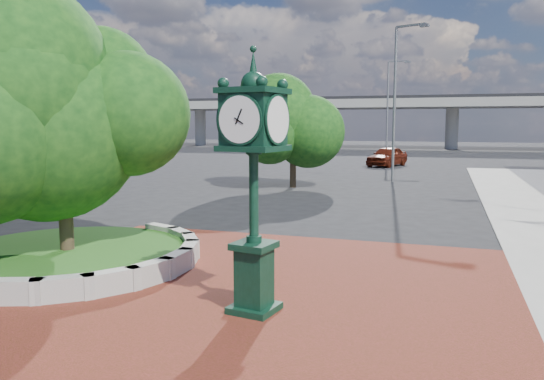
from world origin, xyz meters
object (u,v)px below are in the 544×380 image
Objects in this scene: street_lamp_near at (398,92)px; street_lamp_far at (390,102)px; post_clock at (254,173)px; parked_car at (387,156)px.

street_lamp_near is 0.97× the size of street_lamp_far.
street_lamp_far is at bearing 97.07° from street_lamp_near.
post_clock reaches higher than parked_car.
post_clock is 0.51× the size of street_lamp_far.
parked_car is at bearing 92.11° from post_clock.
post_clock is 24.89m from street_lamp_near.
street_lamp_far is (-2.11, 45.51, 3.02)m from post_clock.
street_lamp_near is (0.47, 24.72, 2.87)m from post_clock.
post_clock is 45.66m from street_lamp_far.
street_lamp_far is (-0.74, 8.46, 4.91)m from parked_car.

